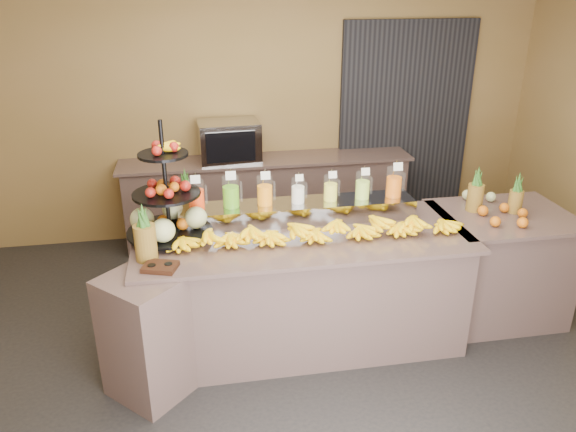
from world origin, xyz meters
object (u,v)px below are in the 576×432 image
object	(u,v)px
banana_heap	(315,228)
oven_warmer	(229,141)
condiment_caddy	(160,267)
pitcher_tray	(298,211)
fruit_stand	(174,209)
right_fruit_pile	(498,208)

from	to	relation	value
banana_heap	oven_warmer	distance (m)	2.07
condiment_caddy	oven_warmer	xyz separation A→B (m)	(0.64, 2.31, 0.19)
pitcher_tray	banana_heap	world-z (taller)	banana_heap
pitcher_tray	fruit_stand	world-z (taller)	fruit_stand
banana_heap	condiment_caddy	distance (m)	1.15
pitcher_tray	right_fruit_pile	size ratio (longest dim) A/B	4.36
banana_heap	fruit_stand	distance (m)	1.04
right_fruit_pile	fruit_stand	bearing A→B (deg)	178.80
pitcher_tray	oven_warmer	world-z (taller)	oven_warmer
banana_heap	condiment_caddy	bearing A→B (deg)	-165.20
pitcher_tray	banana_heap	xyz separation A→B (m)	(0.06, -0.35, 0.01)
banana_heap	condiment_caddy	size ratio (longest dim) A/B	10.04
banana_heap	right_fruit_pile	bearing A→B (deg)	5.53
right_fruit_pile	condiment_caddy	bearing A→B (deg)	-170.52
pitcher_tray	oven_warmer	xyz separation A→B (m)	(-0.40, 1.67, 0.13)
oven_warmer	pitcher_tray	bearing A→B (deg)	-79.71
oven_warmer	banana_heap	bearing A→B (deg)	-80.30
fruit_stand	right_fruit_pile	world-z (taller)	fruit_stand
pitcher_tray	right_fruit_pile	bearing A→B (deg)	-7.02
fruit_stand	condiment_caddy	xyz separation A→B (m)	(-0.10, -0.50, -0.21)
condiment_caddy	oven_warmer	world-z (taller)	oven_warmer
banana_heap	right_fruit_pile	distance (m)	1.55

